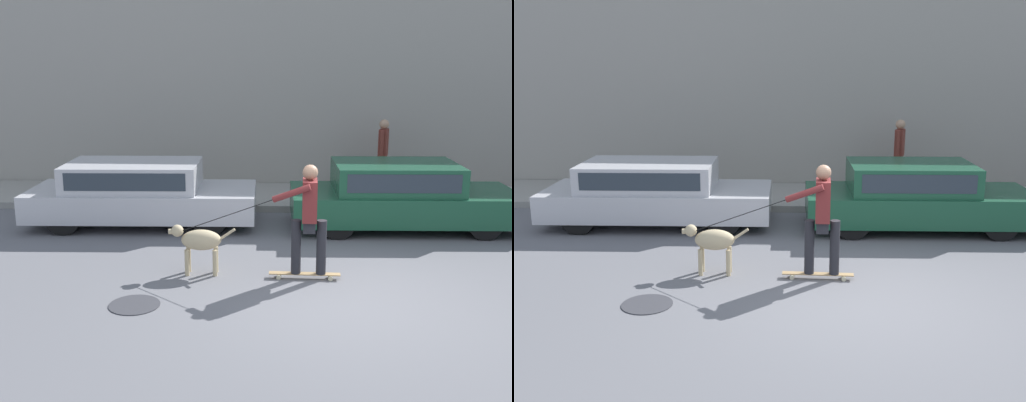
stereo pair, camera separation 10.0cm
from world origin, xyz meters
TOP-DOWN VIEW (x-y plane):
  - ground_plane at (0.00, 0.00)m, footprint 36.00×36.00m
  - back_wall at (0.00, 7.27)m, footprint 32.00×0.30m
  - sidewalk_curb at (0.00, 5.90)m, footprint 30.00×2.40m
  - parked_car_0 at (-3.72, 3.67)m, footprint 4.47×1.94m
  - parked_car_1 at (1.35, 3.67)m, footprint 4.36×1.92m
  - dog at (-2.16, 0.92)m, footprint 1.02×0.33m
  - skateboarder at (-0.52, 0.80)m, footprint 2.47×0.60m
  - pedestrian_with_bag at (1.39, 6.30)m, footprint 0.30×0.60m
  - manhole_cover at (-2.86, -0.33)m, footprint 0.69×0.69m

SIDE VIEW (x-z plane):
  - ground_plane at x=0.00m, z-range 0.00..0.00m
  - manhole_cover at x=-2.86m, z-range 0.00..0.01m
  - sidewalk_curb at x=0.00m, z-range 0.00..0.14m
  - dog at x=-2.16m, z-range 0.13..0.91m
  - parked_car_0 at x=-3.72m, z-range 0.00..1.24m
  - parked_car_1 at x=1.35m, z-range -0.01..1.26m
  - skateboarder at x=-0.52m, z-range 0.12..1.86m
  - pedestrian_with_bag at x=1.39m, z-range 0.25..1.95m
  - back_wall at x=0.00m, z-range 0.00..5.54m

